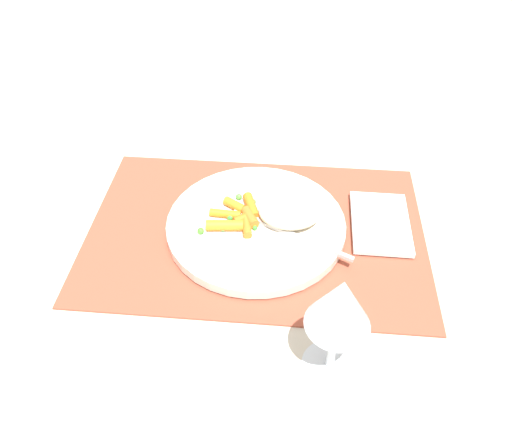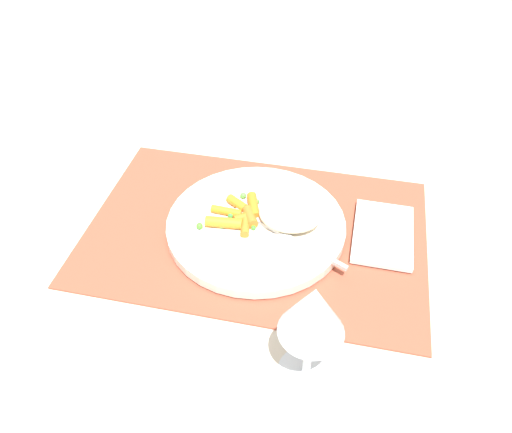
{
  "view_description": "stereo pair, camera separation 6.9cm",
  "coord_description": "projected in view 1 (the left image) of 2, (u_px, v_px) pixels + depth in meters",
  "views": [
    {
      "loc": [
        -0.05,
        0.55,
        0.54
      ],
      "look_at": [
        0.0,
        0.0,
        0.03
      ],
      "focal_mm": 35.53,
      "sensor_mm": 36.0,
      "label": 1
    },
    {
      "loc": [
        -0.12,
        0.54,
        0.54
      ],
      "look_at": [
        0.0,
        0.0,
        0.03
      ],
      "focal_mm": 35.53,
      "sensor_mm": 36.0,
      "label": 2
    }
  ],
  "objects": [
    {
      "name": "placemat",
      "position": [
        256.0,
        230.0,
        0.77
      ],
      "size": [
        0.51,
        0.34,
        0.01
      ],
      "primitive_type": "cube",
      "color": "#9E4733",
      "rests_on": "ground_plane"
    },
    {
      "name": "pea_scatter",
      "position": [
        232.0,
        217.0,
        0.76
      ],
      "size": [
        0.09,
        0.09,
        0.01
      ],
      "color": "#55B744",
      "rests_on": "plate"
    },
    {
      "name": "wine_glass",
      "position": [
        340.0,
        308.0,
        0.53
      ],
      "size": [
        0.07,
        0.07,
        0.15
      ],
      "color": "silver",
      "rests_on": "ground_plane"
    },
    {
      "name": "napkin",
      "position": [
        380.0,
        223.0,
        0.77
      ],
      "size": [
        0.09,
        0.13,
        0.01
      ],
      "primitive_type": "cube",
      "rotation": [
        0.0,
        0.0,
        -0.01
      ],
      "color": "white",
      "rests_on": "placemat"
    },
    {
      "name": "carrot_portion",
      "position": [
        239.0,
        216.0,
        0.75
      ],
      "size": [
        0.08,
        0.09,
        0.02
      ],
      "color": "orange",
      "rests_on": "plate"
    },
    {
      "name": "fork",
      "position": [
        279.0,
        229.0,
        0.74
      ],
      "size": [
        0.18,
        0.09,
        0.01
      ],
      "color": "#BEBEBE",
      "rests_on": "plate"
    },
    {
      "name": "ground_plane",
      "position": [
        256.0,
        232.0,
        0.77
      ],
      "size": [
        2.4,
        2.4,
        0.0
      ],
      "primitive_type": "plane",
      "color": "beige"
    },
    {
      "name": "rice_mound",
      "position": [
        289.0,
        212.0,
        0.75
      ],
      "size": [
        0.09,
        0.07,
        0.03
      ],
      "primitive_type": "ellipsoid",
      "color": "beige",
      "rests_on": "plate"
    },
    {
      "name": "plate",
      "position": [
        256.0,
        225.0,
        0.76
      ],
      "size": [
        0.27,
        0.27,
        0.02
      ],
      "primitive_type": "cylinder",
      "color": "silver",
      "rests_on": "placemat"
    }
  ]
}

